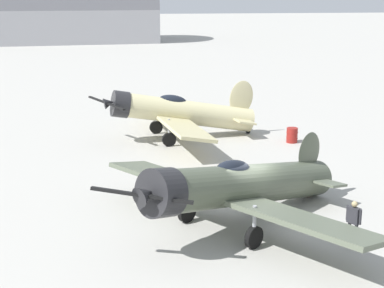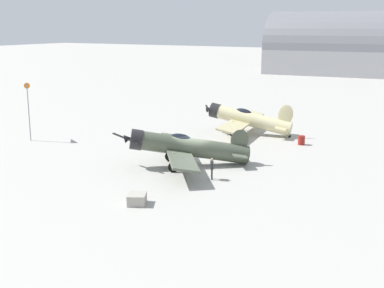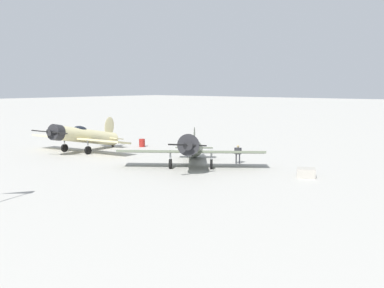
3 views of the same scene
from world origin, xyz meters
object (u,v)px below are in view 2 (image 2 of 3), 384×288
Objects in this scene: equipment_crate at (137,199)px; fuel_drum at (301,140)px; airplane_mid_apron at (247,119)px; ground_crew_mechanic at (212,167)px; windsock_mast at (26,87)px; airplane_foreground at (186,147)px.

equipment_crate is 1.94× the size of fuel_drum.
fuel_drum is at bearing 155.53° from airplane_mid_apron.
windsock_mast reaches higher than ground_crew_mechanic.
airplane_foreground is 0.91× the size of airplane_mid_apron.
fuel_drum is (14.09, -2.25, -0.54)m from ground_crew_mechanic.
equipment_crate is at bearing 87.67° from airplane_mid_apron.
equipment_crate is 21.55m from fuel_drum.
airplane_foreground is 4.21m from ground_crew_mechanic.
equipment_crate is (-9.32, -1.85, -1.24)m from airplane_foreground.
windsock_mast is (3.34, 22.10, 4.19)m from ground_crew_mechanic.
airplane_mid_apron is at bearing 74.31° from ground_crew_mechanic.
airplane_mid_apron reaches higher than equipment_crate.
ground_crew_mechanic is at bearing 96.16° from airplane_mid_apron.
ground_crew_mechanic is (-2.22, -3.52, -0.60)m from airplane_foreground.
airplane_mid_apron is 22.19m from windsock_mast.
ground_crew_mechanic is at bearing -13.27° from equipment_crate.
airplane_mid_apron is at bearing 6.19° from equipment_crate.
ground_crew_mechanic is at bearing 111.30° from airplane_foreground.
windsock_mast reaches higher than airplane_mid_apron.
airplane_foreground reaches higher than ground_crew_mechanic.
fuel_drum reaches higher than equipment_crate.
airplane_foreground is 12.44× the size of fuel_drum.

